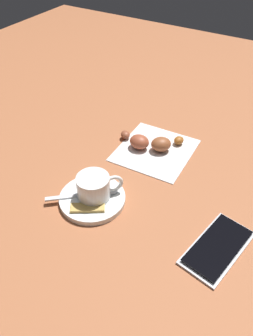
% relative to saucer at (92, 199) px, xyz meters
% --- Properties ---
extents(ground_plane, '(1.80, 1.80, 0.00)m').
position_rel_saucer_xyz_m(ground_plane, '(-0.11, 0.01, -0.01)').
color(ground_plane, '#A55E39').
extents(saucer, '(0.13, 0.13, 0.01)m').
position_rel_saucer_xyz_m(saucer, '(0.00, 0.00, 0.00)').
color(saucer, white).
rests_on(saucer, ground).
extents(espresso_cup, '(0.08, 0.08, 0.05)m').
position_rel_saucer_xyz_m(espresso_cup, '(-0.00, 0.00, 0.03)').
color(espresso_cup, white).
rests_on(espresso_cup, saucer).
extents(teaspoon, '(0.10, 0.12, 0.01)m').
position_rel_saucer_xyz_m(teaspoon, '(-0.01, -0.00, 0.01)').
color(teaspoon, silver).
rests_on(teaspoon, saucer).
extents(sugar_packet, '(0.05, 0.06, 0.01)m').
position_rel_saucer_xyz_m(sugar_packet, '(0.03, 0.01, 0.01)').
color(sugar_packet, tan).
rests_on(sugar_packet, saucer).
extents(napkin, '(0.18, 0.17, 0.00)m').
position_rel_saucer_xyz_m(napkin, '(-0.20, 0.03, -0.00)').
color(napkin, silver).
rests_on(napkin, ground).
extents(croissant, '(0.09, 0.15, 0.03)m').
position_rel_saucer_xyz_m(croissant, '(-0.21, 0.02, 0.01)').
color(croissant, brown).
rests_on(croissant, napkin).
extents(cell_phone, '(0.15, 0.10, 0.01)m').
position_rel_saucer_xyz_m(cell_phone, '(-0.02, 0.25, -0.00)').
color(cell_phone, '#B6B8C1').
rests_on(cell_phone, ground).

